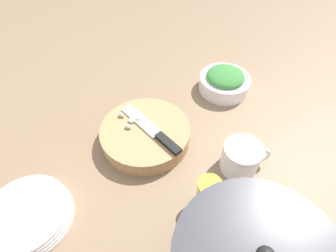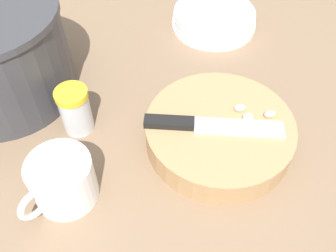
{
  "view_description": "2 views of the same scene",
  "coord_description": "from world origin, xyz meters",
  "px_view_note": "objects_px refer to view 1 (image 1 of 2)",
  "views": [
    {
      "loc": [
        0.36,
        0.22,
        0.59
      ],
      "look_at": [
        -0.02,
        -0.03,
        0.09
      ],
      "focal_mm": 28.0,
      "sensor_mm": 36.0,
      "label": 1
    },
    {
      "loc": [
        -0.38,
        0.06,
        0.51
      ],
      "look_at": [
        0.01,
        -0.01,
        0.04
      ],
      "focal_mm": 40.0,
      "sensor_mm": 36.0,
      "label": 2
    }
  ],
  "objects_px": {
    "chef_knife": "(154,131)",
    "coffee_mug": "(241,158)",
    "cutting_board": "(146,133)",
    "spice_jar": "(208,194)",
    "plate_stack": "(28,215)",
    "herb_bowl": "(225,81)",
    "garlic_cloves": "(129,121)"
  },
  "relations": [
    {
      "from": "cutting_board",
      "to": "spice_jar",
      "type": "distance_m",
      "value": 0.25
    },
    {
      "from": "herb_bowl",
      "to": "chef_knife",
      "type": "bearing_deg",
      "value": -10.3
    },
    {
      "from": "chef_knife",
      "to": "coffee_mug",
      "type": "height_order",
      "value": "coffee_mug"
    },
    {
      "from": "garlic_cloves",
      "to": "coffee_mug",
      "type": "height_order",
      "value": "coffee_mug"
    },
    {
      "from": "cutting_board",
      "to": "plate_stack",
      "type": "bearing_deg",
      "value": -12.93
    },
    {
      "from": "cutting_board",
      "to": "herb_bowl",
      "type": "xyz_separation_m",
      "value": [
        -0.32,
        0.09,
        0.01
      ]
    },
    {
      "from": "chef_knife",
      "to": "garlic_cloves",
      "type": "bearing_deg",
      "value": 109.59
    },
    {
      "from": "chef_knife",
      "to": "spice_jar",
      "type": "height_order",
      "value": "spice_jar"
    },
    {
      "from": "herb_bowl",
      "to": "coffee_mug",
      "type": "relative_size",
      "value": 1.55
    },
    {
      "from": "chef_knife",
      "to": "plate_stack",
      "type": "relative_size",
      "value": 1.18
    },
    {
      "from": "chef_knife",
      "to": "herb_bowl",
      "type": "height_order",
      "value": "herb_bowl"
    },
    {
      "from": "garlic_cloves",
      "to": "herb_bowl",
      "type": "height_order",
      "value": "herb_bowl"
    },
    {
      "from": "plate_stack",
      "to": "chef_knife",
      "type": "bearing_deg",
      "value": 162.65
    },
    {
      "from": "chef_knife",
      "to": "cutting_board",
      "type": "bearing_deg",
      "value": 101.95
    },
    {
      "from": "plate_stack",
      "to": "spice_jar",
      "type": "bearing_deg",
      "value": 129.39
    },
    {
      "from": "cutting_board",
      "to": "spice_jar",
      "type": "xyz_separation_m",
      "value": [
        0.08,
        0.24,
        0.02
      ]
    },
    {
      "from": "garlic_cloves",
      "to": "herb_bowl",
      "type": "xyz_separation_m",
      "value": [
        -0.33,
        0.14,
        -0.02
      ]
    },
    {
      "from": "herb_bowl",
      "to": "plate_stack",
      "type": "distance_m",
      "value": 0.68
    },
    {
      "from": "garlic_cloves",
      "to": "spice_jar",
      "type": "distance_m",
      "value": 0.29
    },
    {
      "from": "coffee_mug",
      "to": "cutting_board",
      "type": "bearing_deg",
      "value": -77.28
    },
    {
      "from": "cutting_board",
      "to": "herb_bowl",
      "type": "height_order",
      "value": "herb_bowl"
    },
    {
      "from": "spice_jar",
      "to": "plate_stack",
      "type": "xyz_separation_m",
      "value": [
        0.26,
        -0.31,
        -0.02
      ]
    },
    {
      "from": "chef_knife",
      "to": "spice_jar",
      "type": "xyz_separation_m",
      "value": [
        0.08,
        0.21,
        -0.01
      ]
    },
    {
      "from": "garlic_cloves",
      "to": "plate_stack",
      "type": "distance_m",
      "value": 0.33
    },
    {
      "from": "cutting_board",
      "to": "coffee_mug",
      "type": "bearing_deg",
      "value": 102.72
    },
    {
      "from": "plate_stack",
      "to": "cutting_board",
      "type": "bearing_deg",
      "value": 167.07
    },
    {
      "from": "chef_knife",
      "to": "herb_bowl",
      "type": "relative_size",
      "value": 1.33
    },
    {
      "from": "garlic_cloves",
      "to": "herb_bowl",
      "type": "distance_m",
      "value": 0.36
    },
    {
      "from": "garlic_cloves",
      "to": "coffee_mug",
      "type": "bearing_deg",
      "value": 102.21
    },
    {
      "from": "spice_jar",
      "to": "coffee_mug",
      "type": "relative_size",
      "value": 0.79
    },
    {
      "from": "cutting_board",
      "to": "garlic_cloves",
      "type": "height_order",
      "value": "garlic_cloves"
    },
    {
      "from": "chef_knife",
      "to": "plate_stack",
      "type": "xyz_separation_m",
      "value": [
        0.33,
        -0.1,
        -0.03
      ]
    }
  ]
}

